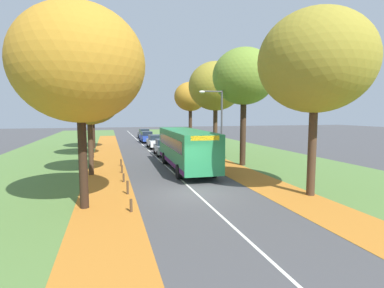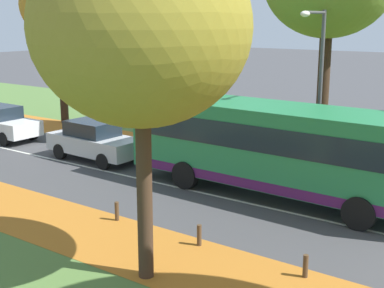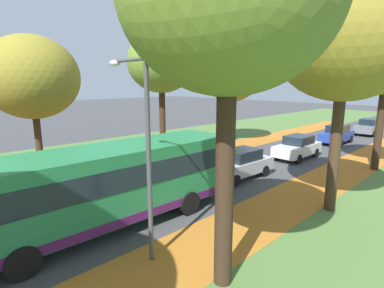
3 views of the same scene
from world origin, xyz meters
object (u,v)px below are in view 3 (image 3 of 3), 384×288
tree_right_mid (346,36)px  car_blue_third_in_line (337,134)px  tree_left_near (32,78)px  bollard_fifth (112,176)px  tree_left_mid (161,63)px  bus (108,183)px  streetlamp_right (141,137)px  bollard_fourth (57,189)px  car_silver_lead (240,164)px  car_white_following (297,147)px  car_grey_fourth_in_line (368,127)px  tree_left_far (232,76)px

tree_right_mid → car_blue_third_in_line: bearing=109.8°
tree_left_near → bollard_fifth: size_ratio=13.34×
tree_left_mid → bus: bearing=-48.9°
streetlamp_right → bollard_fourth: bearing=-179.9°
tree_left_mid → car_silver_lead: tree_left_mid is taller
car_white_following → tree_left_near: bearing=-114.3°
tree_left_near → tree_right_mid: 14.20m
tree_left_near → tree_right_mid: bearing=32.6°
tree_right_mid → car_silver_lead: tree_right_mid is taller
bus → car_silver_lead: size_ratio=2.46×
tree_right_mid → car_grey_fourth_in_line: size_ratio=2.23×
streetlamp_right → car_grey_fourth_in_line: streetlamp_right is taller
tree_left_far → bus: tree_left_far is taller
tree_left_near → tree_left_mid: 8.55m
tree_left_mid → bus: (7.23, -8.29, -4.92)m
streetlamp_right → bus: streetlamp_right is taller
tree_left_near → bus: (6.82, 0.18, -3.81)m
tree_left_mid → bollard_fourth: tree_left_mid is taller
tree_left_mid → bollard_fifth: 8.80m
tree_left_mid → streetlamp_right: bearing=-41.1°
bollard_fourth → car_blue_third_in_line: bearing=78.6°
bollard_fifth → car_blue_third_in_line: size_ratio=0.13×
streetlamp_right → car_grey_fourth_in_line: 29.77m
tree_left_near → car_silver_lead: 11.66m
tree_left_near → car_grey_fourth_in_line: tree_left_near is taller
bollard_fifth → streetlamp_right: streetlamp_right is taller
streetlamp_right → car_white_following: size_ratio=1.43×
bus → car_silver_lead: bearing=91.4°
tree_left_near → car_grey_fourth_in_line: 30.73m
car_silver_lead → car_white_following: (0.11, 6.51, 0.00)m
tree_left_mid → tree_left_far: bearing=90.9°
tree_right_mid → bollard_fourth: 14.13m
streetlamp_right → car_blue_third_in_line: streetlamp_right is taller
car_white_following → bus: bearing=-89.6°
bus → car_silver_lead: bus is taller
tree_left_mid → tree_left_far: (-0.12, 7.91, -0.82)m
bollard_fifth → car_white_following: car_white_following is taller
bollard_fifth → streetlamp_right: bearing=-22.1°
tree_left_far → car_grey_fourth_in_line: tree_left_far is taller
tree_left_mid → car_white_following: (7.14, 6.41, -5.81)m
car_white_following → car_grey_fourth_in_line: bearing=88.7°
bollard_fourth → tree_right_mid: bearing=37.8°
car_silver_lead → bollard_fourth: bearing=-118.4°
tree_right_mid → bollard_fourth: (-9.82, -7.63, -6.72)m
streetlamp_right → bollard_fifth: bearing=157.9°
streetlamp_right → car_silver_lead: 9.28m
tree_left_mid → tree_right_mid: (12.31, -0.86, 0.38)m
bollard_fourth → car_blue_third_in_line: 22.86m
streetlamp_right → car_silver_lead: (-2.70, 8.38, -2.92)m
bollard_fourth → tree_left_near: bearing=179.4°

